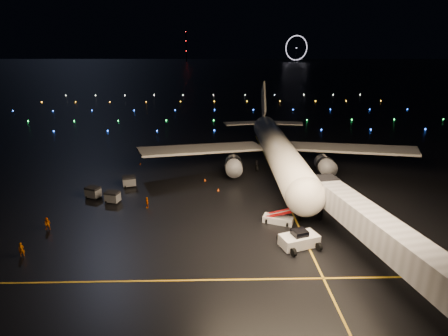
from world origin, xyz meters
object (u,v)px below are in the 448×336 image
Objects in this scene: airliner at (276,131)px; crew_a at (21,250)px; pushback_tug at (299,238)px; crew_b at (48,224)px; crew_c at (147,202)px; baggage_cart_1 at (112,197)px; baggage_cart_2 at (93,192)px; baggage_cart_0 at (129,181)px; belt_loader at (278,213)px.

crew_a is (-34.82, -31.74, -6.87)m from airliner.
crew_a is at bearing 163.12° from pushback_tug.
crew_a is 6.31m from crew_b.
crew_c is 0.82× the size of baggage_cart_1.
baggage_cart_1 is (6.39, 15.09, 0.05)m from crew_a.
airliner is 25.53× the size of baggage_cart_1.
baggage_cart_0 is at bearing 69.57° from baggage_cart_2.
baggage_cart_2 is at bearing -154.57° from airliner.
baggage_cart_2 is at bearing 167.96° from baggage_cart_1.
pushback_tug is at bearing -4.23° from baggage_cart_2.
airliner reaches higher than baggage_cart_2.
crew_b is 10.98m from baggage_cart_2.
airliner is at bearing 106.85° from crew_c.
pushback_tug is at bearing -22.82° from crew_a.
crew_c is at bearing -173.82° from belt_loader.
belt_loader is 3.54× the size of crew_a.
belt_loader is 27.93m from baggage_cart_0.
airliner is 35.97m from baggage_cart_2.
baggage_cart_2 is at bearing -136.01° from crew_c.
crew_a is at bearing -95.44° from crew_b.
pushback_tug is 2.69× the size of crew_a.
baggage_cart_0 is at bearing 170.86° from belt_loader.
crew_b is 0.81× the size of baggage_cart_0.
crew_b is at bearing -142.97° from airliner.
crew_a is 0.97× the size of crew_c.
belt_loader is at bearing 84.06° from pushback_tug.
baggage_cart_2 is at bearing 133.36° from pushback_tug.
crew_a is 0.78× the size of baggage_cart_2.
baggage_cart_1 is at bearing -148.90° from airliner.
baggage_cart_0 is (7.44, 21.92, 0.08)m from crew_a.
pushback_tug is at bearing -92.90° from airliner.
airliner is at bearing 45.74° from baggage_cart_1.
pushback_tug is at bearing -12.07° from baggage_cart_1.
airliner reaches higher than crew_a.
crew_b is (-31.22, -1.30, -0.57)m from belt_loader.
baggage_cart_0 is at bearing 121.82° from pushback_tug.
baggage_cart_1 reaches higher than crew_a.
airliner reaches higher than pushback_tug.
crew_a is 17.80m from crew_c.
crew_b reaches higher than crew_a.
crew_c is at bearing -4.85° from baggage_cart_1.
baggage_cart_0 is 1.03× the size of baggage_cart_1.
pushback_tug is 33.98m from baggage_cart_2.
pushback_tug is at bearing -12.41° from crew_b.
baggage_cart_1 is (-5.84, 2.15, 0.03)m from crew_c.
baggage_cart_0 is 6.91m from baggage_cart_1.
crew_a is at bearing -66.29° from crew_c.
baggage_cart_2 reaches higher than baggage_cart_1.
crew_a is 16.38m from baggage_cart_1.
crew_c is (12.04, 6.63, -0.01)m from crew_b.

